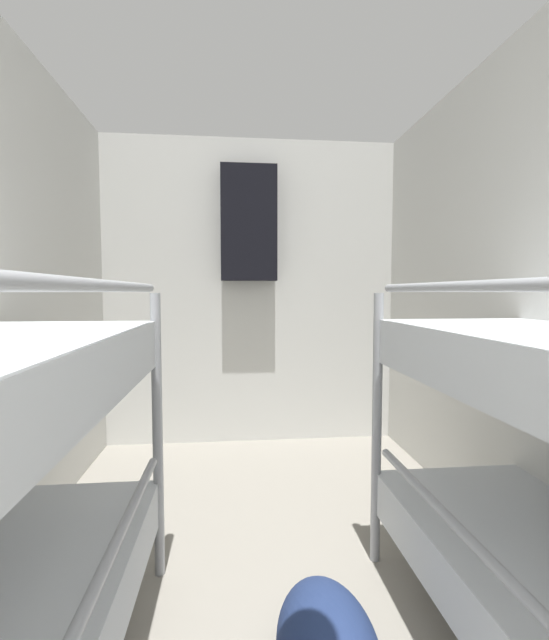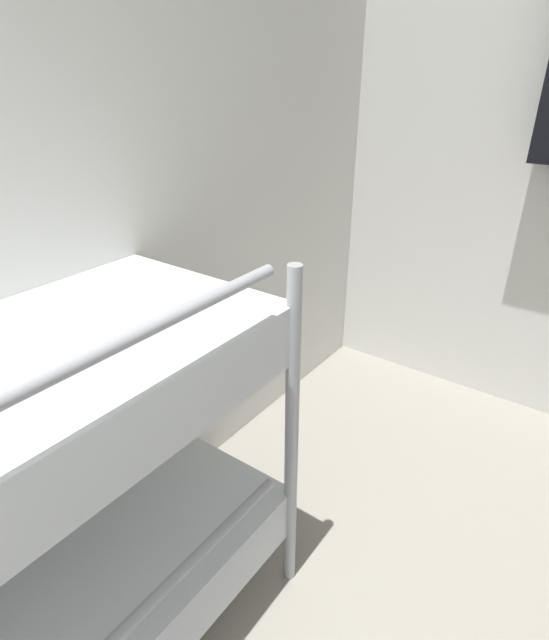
% 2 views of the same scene
% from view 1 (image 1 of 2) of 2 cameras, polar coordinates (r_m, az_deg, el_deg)
% --- Properties ---
extents(wall_back, '(2.50, 0.06, 2.49)m').
position_cam_1_polar(wall_back, '(3.56, -3.10, 3.68)').
color(wall_back, silver).
rests_on(wall_back, ground_plane).
extents(hanging_coat, '(0.44, 0.12, 0.90)m').
position_cam_1_polar(hanging_coat, '(3.45, -3.44, 12.75)').
color(hanging_coat, black).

